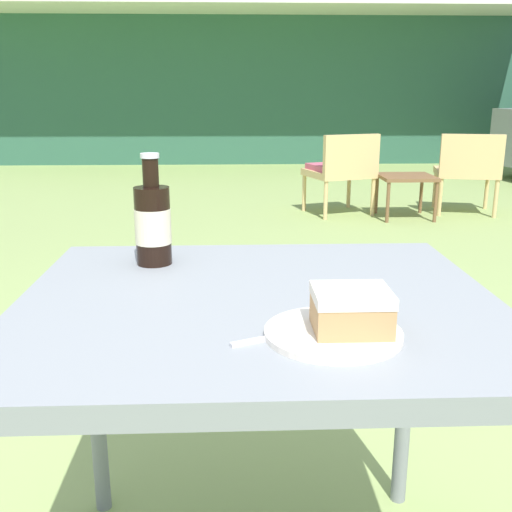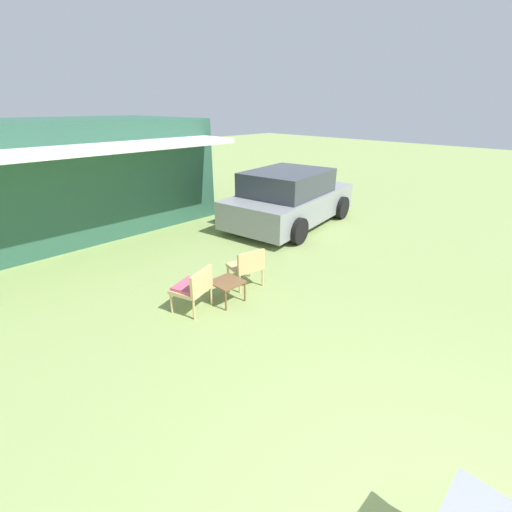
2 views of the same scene
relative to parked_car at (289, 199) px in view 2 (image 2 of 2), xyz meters
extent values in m
cube|color=#2D5B47|center=(-5.19, 4.27, 0.64)|extent=(8.50, 4.37, 2.68)
cube|color=silver|center=(-5.19, 1.49, 1.50)|extent=(8.08, 1.20, 0.12)
cube|color=gray|center=(0.06, 0.01, -0.18)|extent=(4.24, 2.49, 0.69)
cube|color=#383D47|center=(-0.14, -0.02, 0.47)|extent=(2.44, 2.06, 0.59)
cylinder|color=black|center=(1.13, 1.16, -0.38)|extent=(0.66, 0.30, 0.63)
cylinder|color=black|center=(1.43, -0.76, -0.38)|extent=(0.66, 0.30, 0.63)
cylinder|color=black|center=(-1.32, 0.78, -0.38)|extent=(0.66, 0.30, 0.63)
cylinder|color=black|center=(-1.01, -1.15, -0.38)|extent=(0.66, 0.30, 0.63)
cylinder|color=tan|center=(-4.28, -1.46, -0.53)|extent=(0.04, 0.04, 0.34)
cylinder|color=tan|center=(-4.73, -1.61, -0.53)|extent=(0.04, 0.04, 0.34)
cylinder|color=tan|center=(-4.15, -1.87, -0.53)|extent=(0.04, 0.04, 0.34)
cylinder|color=tan|center=(-4.59, -2.02, -0.53)|extent=(0.04, 0.04, 0.34)
cube|color=tan|center=(-4.44, -1.74, -0.33)|extent=(0.66, 0.63, 0.06)
cube|color=tan|center=(-4.37, -1.95, -0.14)|extent=(0.52, 0.22, 0.33)
cube|color=#CC5670|center=(-4.44, -1.74, -0.28)|extent=(0.58, 0.54, 0.05)
cylinder|color=tan|center=(-3.00, -1.58, -0.53)|extent=(0.04, 0.04, 0.34)
cylinder|color=tan|center=(-3.46, -1.48, -0.53)|extent=(0.04, 0.04, 0.34)
cylinder|color=tan|center=(-3.09, -2.00, -0.53)|extent=(0.04, 0.04, 0.34)
cylinder|color=tan|center=(-3.55, -1.90, -0.53)|extent=(0.04, 0.04, 0.34)
cube|color=tan|center=(-3.27, -1.74, -0.33)|extent=(0.62, 0.59, 0.06)
cube|color=tan|center=(-3.32, -1.95, -0.14)|extent=(0.53, 0.16, 0.33)
cube|color=brown|center=(-3.88, -1.96, -0.34)|extent=(0.46, 0.45, 0.03)
cylinder|color=brown|center=(-4.09, -2.16, -0.53)|extent=(0.03, 0.03, 0.34)
cylinder|color=brown|center=(-3.68, -2.16, -0.53)|extent=(0.03, 0.03, 0.34)
cylinder|color=brown|center=(-4.09, -1.76, -0.53)|extent=(0.03, 0.03, 0.34)
cylinder|color=brown|center=(-3.68, -1.76, -0.53)|extent=(0.03, 0.03, 0.34)
cylinder|color=gray|center=(-4.96, -5.71, -0.36)|extent=(0.04, 0.04, 0.67)
camera|label=1|loc=(-5.40, -7.09, 0.38)|focal=42.00mm
camera|label=2|loc=(-7.02, -5.80, 2.29)|focal=24.00mm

